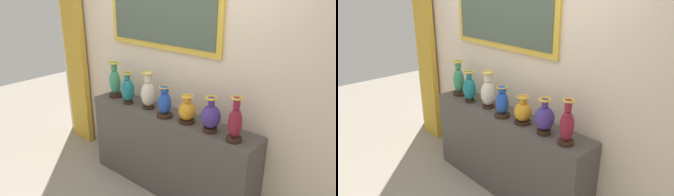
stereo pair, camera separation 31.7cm
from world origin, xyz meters
The scene contains 11 objects.
ground_plane centered at (0.00, 0.00, 0.00)m, with size 10.40×10.40×0.00m, color gray.
display_shelf centered at (0.00, 0.00, 0.46)m, with size 2.01×0.36×0.92m, color #4C4742.
back_wall centered at (-0.01, 0.24, 1.57)m, with size 4.40×0.14×3.12m.
curtain_gold centered at (-1.77, 0.12, 1.09)m, with size 0.38×0.08×2.19m, color gold.
vase_jade centered at (-0.81, -0.01, 1.10)m, with size 0.15×0.15×0.42m.
vase_teal centered at (-0.54, -0.05, 1.08)m, with size 0.15×0.15×0.36m.
vase_ivory centered at (-0.27, -0.01, 1.09)m, with size 0.16×0.16×0.40m.
vase_sapphire centered at (0.01, -0.06, 1.06)m, with size 0.16×0.16×0.32m.
vase_amber centered at (0.26, -0.03, 1.04)m, with size 0.17×0.17×0.28m.
vase_indigo centered at (0.55, -0.04, 1.07)m, with size 0.18×0.18×0.34m.
vase_burgundy centered at (0.80, -0.06, 1.09)m, with size 0.14×0.14×0.40m.
Camera 1 is at (1.95, -2.25, 2.22)m, focal length 33.59 mm.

